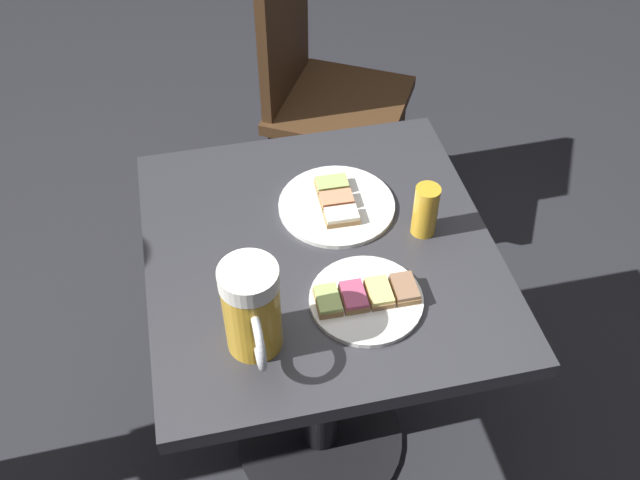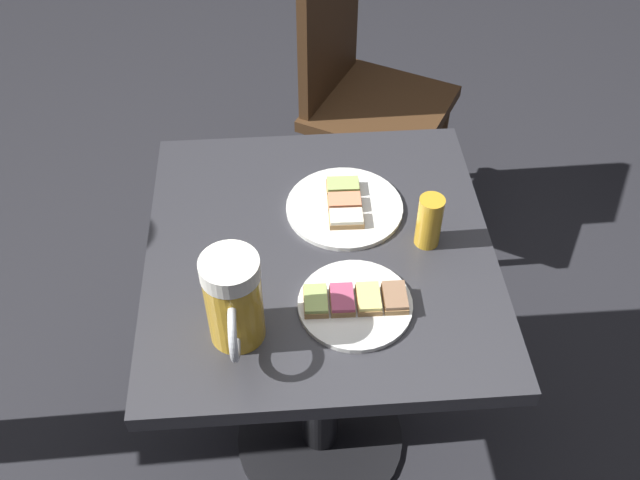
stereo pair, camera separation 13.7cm
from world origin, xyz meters
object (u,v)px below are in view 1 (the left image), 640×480
at_px(plate_far, 337,204).
at_px(beer_mug, 252,310).
at_px(plate_near, 366,298).
at_px(beer_glass_small, 426,212).
at_px(cafe_chair, 317,79).

height_order(plate_far, beer_mug, beer_mug).
relative_size(plate_near, beer_glass_small, 1.85).
bearing_deg(beer_mug, plate_far, -125.49).
relative_size(beer_glass_small, cafe_chair, 0.11).
height_order(beer_mug, beer_glass_small, beer_mug).
bearing_deg(beer_glass_small, beer_mug, 27.88).
height_order(plate_near, beer_glass_small, beer_glass_small).
height_order(plate_near, plate_far, same).
xyz_separation_m(plate_near, beer_mug, (0.21, 0.05, 0.08)).
distance_m(plate_far, beer_glass_small, 0.19).
bearing_deg(beer_mug, cafe_chair, -107.81).
bearing_deg(plate_far, cafe_chair, -99.15).
relative_size(plate_far, beer_mug, 1.29).
bearing_deg(beer_mug, plate_near, -167.02).
bearing_deg(cafe_chair, beer_glass_small, 31.99).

